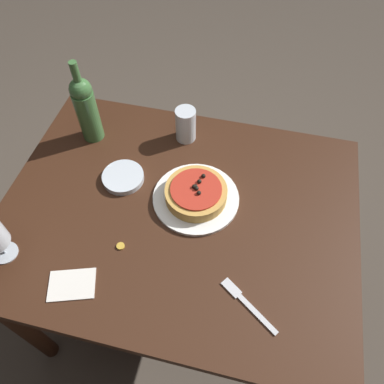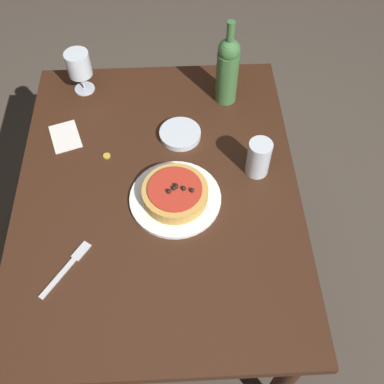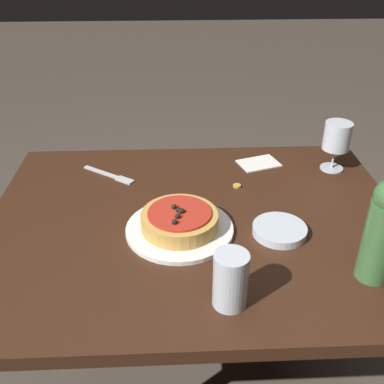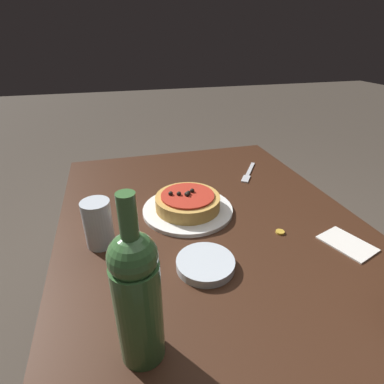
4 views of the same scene
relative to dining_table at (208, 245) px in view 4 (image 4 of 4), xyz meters
name	(u,v)px [view 4 (image 4 of 4)]	position (x,y,z in m)	size (l,w,h in m)	color
ground_plane	(204,368)	(0.00, 0.00, -0.65)	(14.00, 14.00, 0.00)	#4C4238
dining_table	(208,245)	(0.00, 0.00, 0.00)	(1.12, 0.87, 0.75)	#381E11
dinner_plate	(188,210)	(-0.05, -0.05, 0.11)	(0.28, 0.28, 0.01)	white
pizza	(188,202)	(-0.05, -0.05, 0.14)	(0.20, 0.20, 0.06)	gold
wine_bottle	(137,296)	(0.38, -0.24, 0.24)	(0.08, 0.08, 0.31)	#3D6B38
water_cup	(98,224)	(0.05, -0.31, 0.17)	(0.07, 0.07, 0.13)	silver
side_bowl	(205,264)	(0.21, -0.08, 0.12)	(0.14, 0.14, 0.02)	silver
fork	(248,173)	(-0.25, 0.25, 0.11)	(0.17, 0.13, 0.00)	silver
paper_napkin	(347,244)	(0.22, 0.31, 0.11)	(0.15, 0.12, 0.00)	silver
bottle_cap	(280,232)	(0.13, 0.16, 0.11)	(0.02, 0.02, 0.01)	gold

